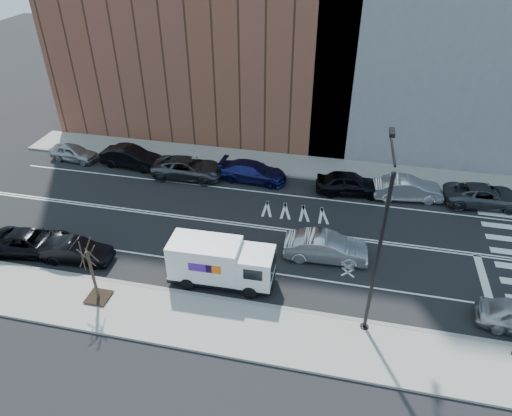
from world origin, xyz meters
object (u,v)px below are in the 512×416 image
at_px(far_parked_a, 74,152).
at_px(fedex_van, 220,262).
at_px(far_parked_b, 131,157).
at_px(driving_sedan, 326,247).

bearing_deg(far_parked_a, fedex_van, -119.51).
height_order(far_parked_b, driving_sedan, far_parked_b).
height_order(far_parked_a, far_parked_b, far_parked_b).
relative_size(far_parked_a, far_parked_b, 0.81).
height_order(fedex_van, driving_sedan, fedex_van).
relative_size(far_parked_b, driving_sedan, 1.01).
bearing_deg(fedex_van, far_parked_b, 131.67).
bearing_deg(far_parked_b, fedex_van, -131.76).
height_order(far_parked_a, driving_sedan, driving_sedan).
bearing_deg(driving_sedan, far_parked_a, 66.17).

